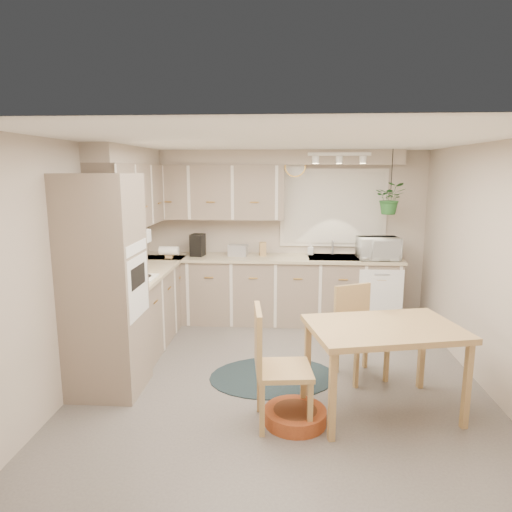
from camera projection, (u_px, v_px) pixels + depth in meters
The scene contains 35 objects.
floor at pixel (281, 377), 4.76m from camera, with size 4.20×4.20×0.00m, color #6A635E.
ceiling at pixel (284, 141), 4.32m from camera, with size 4.20×4.20×0.00m, color white.
wall_back at pixel (284, 235), 6.60m from camera, with size 4.00×0.04×2.40m, color #BAAA99.
wall_front at pixel (279, 343), 2.48m from camera, with size 4.00×0.04×2.40m, color #BAAA99.
wall_left at pixel (87, 262), 4.67m from camera, with size 0.04×4.20×2.40m, color #BAAA99.
wall_right at pixel (489, 267), 4.41m from camera, with size 0.04×4.20×2.40m, color #BAAA99.
base_cab_left at pixel (145, 308), 5.65m from camera, with size 0.60×1.85×0.90m, color gray.
base_cab_back at pixel (269, 291), 6.46m from camera, with size 3.60×0.60×0.90m, color gray.
counter_left at pixel (144, 271), 5.56m from camera, with size 0.64×1.89×0.04m, color #BAAD88.
counter_back at pixel (269, 258), 6.36m from camera, with size 3.64×0.64×0.04m, color #BAAD88.
oven_stack at pixel (105, 286), 4.31m from camera, with size 0.65×0.65×2.10m, color gray.
wall_oven_face at pixel (138, 287), 4.29m from camera, with size 0.02×0.56×0.58m, color white.
upper_cab_left at pixel (133, 196), 5.52m from camera, with size 0.35×2.00×0.75m, color gray.
upper_cab_back at pixel (213, 192), 6.38m from camera, with size 2.00×0.35×0.75m, color gray.
soffit_left at pixel (129, 155), 5.44m from camera, with size 0.30×2.00×0.20m, color #BAAA99.
soffit_back at pixel (270, 157), 6.26m from camera, with size 3.60×0.30×0.20m, color #BAAA99.
cooktop at pixel (129, 280), 4.99m from camera, with size 0.52×0.58×0.02m, color white.
range_hood at pixel (125, 239), 4.91m from camera, with size 0.40×0.60×0.14m, color white.
window_blinds at pixel (333, 208), 6.45m from camera, with size 1.40×0.02×1.00m, color white.
window_frame at pixel (333, 208), 6.46m from camera, with size 1.50×0.02×1.10m, color silver.
sink at pixel (334, 260), 6.32m from camera, with size 0.70×0.48×0.10m, color #B0B1B8.
dishwasher_front at pixel (380, 300), 6.06m from camera, with size 0.58×0.01×0.83m, color white.
track_light_bar at pixel (339, 154), 5.81m from camera, with size 0.80×0.04×0.04m, color white.
wall_clock at pixel (295, 166), 6.38m from camera, with size 0.30×0.30×0.03m, color gold.
dining_table at pixel (382, 369), 4.02m from camera, with size 1.28×0.85×0.80m, color tan.
chair_left at pixel (284, 367), 3.81m from camera, with size 0.48×0.48×1.02m, color tan.
chair_back at pixel (362, 334), 4.68m from camera, with size 0.44×0.44×0.95m, color tan.
braided_rug at pixel (273, 377), 4.76m from camera, with size 1.32×0.99×0.01m, color black.
pet_bed at pixel (295, 416), 3.89m from camera, with size 0.53×0.53×0.12m, color #A34A20.
microwave at pixel (378, 246), 6.14m from camera, with size 0.54×0.30×0.37m, color white.
soap_bottle at pixel (311, 252), 6.47m from camera, with size 0.08×0.17×0.08m, color white.
hanging_plant at pixel (390, 202), 6.02m from camera, with size 0.38×0.42×0.33m, color #266028.
coffee_maker at pixel (198, 245), 6.40m from camera, with size 0.17×0.21×0.31m, color black.
toaster at pixel (238, 250), 6.40m from camera, with size 0.26×0.15×0.16m, color #B0B1B8.
knife_block at pixel (263, 249), 6.40m from camera, with size 0.09×0.09×0.20m, color tan.
Camera 1 is at (0.03, -4.45, 2.13)m, focal length 32.00 mm.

